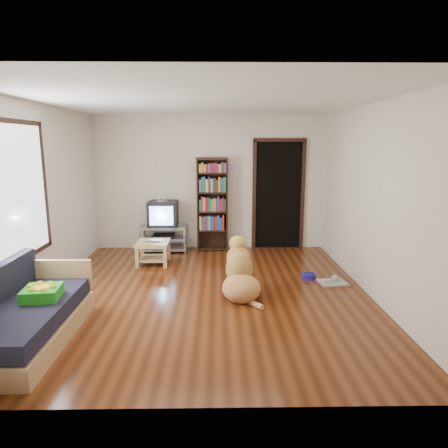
{
  "coord_description": "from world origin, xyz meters",
  "views": [
    {
      "loc": [
        0.15,
        -5.32,
        2.07
      ],
      "look_at": [
        0.24,
        0.43,
        0.9
      ],
      "focal_mm": 32.0,
      "sensor_mm": 36.0,
      "label": 1
    }
  ],
  "objects_px": {
    "sofa": "(26,319)",
    "coffee_table": "(153,248)",
    "grey_rag": "(332,283)",
    "bookshelf": "(212,199)",
    "dog": "(240,275)",
    "tv_stand": "(164,237)",
    "crt_tv": "(163,213)",
    "dog_bowl": "(309,276)",
    "green_cushion": "(42,293)",
    "laptop": "(153,241)"
  },
  "relations": [
    {
      "from": "dog_bowl",
      "to": "coffee_table",
      "type": "relative_size",
      "value": 0.4
    },
    {
      "from": "crt_tv",
      "to": "dog_bowl",
      "type": "bearing_deg",
      "value": -34.3
    },
    {
      "from": "sofa",
      "to": "dog",
      "type": "distance_m",
      "value": 2.65
    },
    {
      "from": "grey_rag",
      "to": "bookshelf",
      "type": "bearing_deg",
      "value": 132.21
    },
    {
      "from": "bookshelf",
      "to": "sofa",
      "type": "height_order",
      "value": "bookshelf"
    },
    {
      "from": "green_cushion",
      "to": "sofa",
      "type": "relative_size",
      "value": 0.21
    },
    {
      "from": "grey_rag",
      "to": "dog",
      "type": "relative_size",
      "value": 0.41
    },
    {
      "from": "sofa",
      "to": "tv_stand",
      "type": "bearing_deg",
      "value": 74.98
    },
    {
      "from": "green_cushion",
      "to": "tv_stand",
      "type": "bearing_deg",
      "value": 69.39
    },
    {
      "from": "dog_bowl",
      "to": "tv_stand",
      "type": "relative_size",
      "value": 0.24
    },
    {
      "from": "dog",
      "to": "tv_stand",
      "type": "bearing_deg",
      "value": 119.8
    },
    {
      "from": "tv_stand",
      "to": "dog",
      "type": "height_order",
      "value": "dog"
    },
    {
      "from": "crt_tv",
      "to": "coffee_table",
      "type": "distance_m",
      "value": 1.0
    },
    {
      "from": "laptop",
      "to": "bookshelf",
      "type": "xyz_separation_m",
      "value": [
        1.02,
        0.98,
        0.59
      ]
    },
    {
      "from": "laptop",
      "to": "tv_stand",
      "type": "height_order",
      "value": "tv_stand"
    },
    {
      "from": "green_cushion",
      "to": "grey_rag",
      "type": "distance_m",
      "value": 3.97
    },
    {
      "from": "tv_stand",
      "to": "sofa",
      "type": "distance_m",
      "value": 3.76
    },
    {
      "from": "tv_stand",
      "to": "dog",
      "type": "xyz_separation_m",
      "value": [
        1.35,
        -2.36,
        0.03
      ]
    },
    {
      "from": "laptop",
      "to": "grey_rag",
      "type": "relative_size",
      "value": 0.79
    },
    {
      "from": "grey_rag",
      "to": "coffee_table",
      "type": "height_order",
      "value": "coffee_table"
    },
    {
      "from": "dog_bowl",
      "to": "dog",
      "type": "xyz_separation_m",
      "value": [
        -1.12,
        -0.7,
        0.26
      ]
    },
    {
      "from": "laptop",
      "to": "dog_bowl",
      "type": "bearing_deg",
      "value": -10.27
    },
    {
      "from": "dog_bowl",
      "to": "dog",
      "type": "distance_m",
      "value": 1.34
    },
    {
      "from": "tv_stand",
      "to": "sofa",
      "type": "height_order",
      "value": "sofa"
    },
    {
      "from": "dog_bowl",
      "to": "tv_stand",
      "type": "bearing_deg",
      "value": 146.05
    },
    {
      "from": "sofa",
      "to": "bookshelf",
      "type": "bearing_deg",
      "value": 62.68
    },
    {
      "from": "sofa",
      "to": "dog",
      "type": "relative_size",
      "value": 1.82
    },
    {
      "from": "tv_stand",
      "to": "dog_bowl",
      "type": "bearing_deg",
      "value": -33.95
    },
    {
      "from": "bookshelf",
      "to": "green_cushion",
      "type": "bearing_deg",
      "value": -116.81
    },
    {
      "from": "tv_stand",
      "to": "coffee_table",
      "type": "xyz_separation_m",
      "value": [
        -0.07,
        -0.86,
        0.01
      ]
    },
    {
      "from": "crt_tv",
      "to": "dog",
      "type": "height_order",
      "value": "crt_tv"
    },
    {
      "from": "tv_stand",
      "to": "bookshelf",
      "type": "xyz_separation_m",
      "value": [
        0.95,
        0.09,
        0.73
      ]
    },
    {
      "from": "grey_rag",
      "to": "coffee_table",
      "type": "distance_m",
      "value": 3.04
    },
    {
      "from": "sofa",
      "to": "coffee_table",
      "type": "distance_m",
      "value": 2.92
    },
    {
      "from": "bookshelf",
      "to": "sofa",
      "type": "distance_m",
      "value": 4.26
    },
    {
      "from": "tv_stand",
      "to": "crt_tv",
      "type": "bearing_deg",
      "value": 90.0
    },
    {
      "from": "grey_rag",
      "to": "green_cushion",
      "type": "bearing_deg",
      "value": -156.75
    },
    {
      "from": "sofa",
      "to": "dog",
      "type": "xyz_separation_m",
      "value": [
        2.33,
        1.27,
        0.04
      ]
    },
    {
      "from": "laptop",
      "to": "crt_tv",
      "type": "height_order",
      "value": "crt_tv"
    },
    {
      "from": "grey_rag",
      "to": "bookshelf",
      "type": "xyz_separation_m",
      "value": [
        -1.82,
        2.01,
        0.99
      ]
    },
    {
      "from": "bookshelf",
      "to": "sofa",
      "type": "relative_size",
      "value": 1.0
    },
    {
      "from": "laptop",
      "to": "coffee_table",
      "type": "distance_m",
      "value": 0.14
    },
    {
      "from": "sofa",
      "to": "laptop",
      "type": "bearing_deg",
      "value": 71.8
    },
    {
      "from": "laptop",
      "to": "dog",
      "type": "height_order",
      "value": "dog"
    },
    {
      "from": "crt_tv",
      "to": "coffee_table",
      "type": "height_order",
      "value": "crt_tv"
    },
    {
      "from": "coffee_table",
      "to": "dog",
      "type": "bearing_deg",
      "value": -46.57
    },
    {
      "from": "tv_stand",
      "to": "coffee_table",
      "type": "bearing_deg",
      "value": -94.79
    },
    {
      "from": "green_cushion",
      "to": "bookshelf",
      "type": "relative_size",
      "value": 0.21
    },
    {
      "from": "green_cushion",
      "to": "dog",
      "type": "distance_m",
      "value": 2.47
    },
    {
      "from": "bookshelf",
      "to": "dog",
      "type": "height_order",
      "value": "bookshelf"
    }
  ]
}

